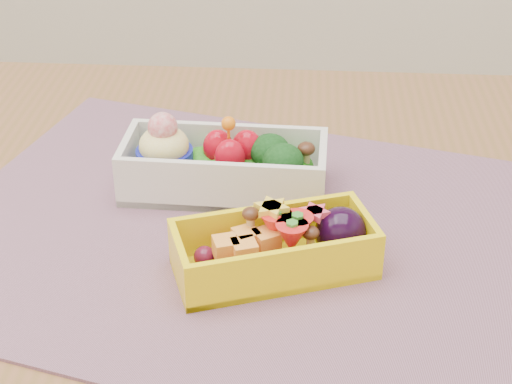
# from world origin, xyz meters

# --- Properties ---
(table) EXTENTS (1.20, 0.80, 0.75)m
(table) POSITION_xyz_m (0.00, 0.00, 0.65)
(table) COLOR brown
(table) RESTS_ON ground
(placemat) EXTENTS (0.60, 0.52, 0.00)m
(placemat) POSITION_xyz_m (0.02, 0.04, 0.75)
(placemat) COLOR gray
(placemat) RESTS_ON table
(bento_white) EXTENTS (0.19, 0.09, 0.08)m
(bento_white) POSITION_xyz_m (-0.00, 0.11, 0.78)
(bento_white) COLOR silver
(bento_white) RESTS_ON placemat
(bento_yellow) EXTENTS (0.17, 0.12, 0.05)m
(bento_yellow) POSITION_xyz_m (0.05, -0.01, 0.78)
(bento_yellow) COLOR yellow
(bento_yellow) RESTS_ON placemat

